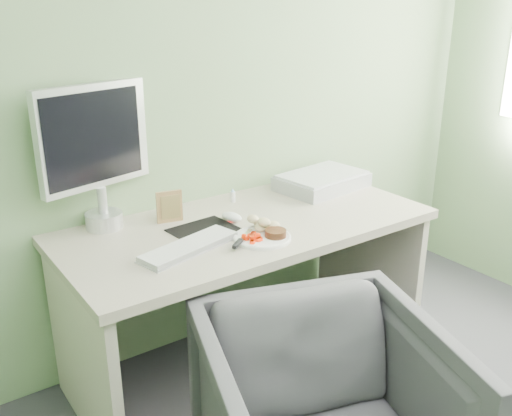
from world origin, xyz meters
TOP-DOWN VIEW (x-y plane):
  - wall_back at (0.00, 2.00)m, footprint 3.50×0.00m
  - desk at (0.00, 1.62)m, footprint 1.60×0.75m
  - plate at (-0.05, 1.44)m, footprint 0.23×0.23m
  - steak at (-0.01, 1.41)m, footprint 0.10×0.10m
  - potato_pile at (-0.01, 1.50)m, footprint 0.11×0.09m
  - carrot_heap at (-0.11, 1.43)m, footprint 0.07×0.06m
  - steak_knife at (-0.16, 1.43)m, footprint 0.17×0.13m
  - mousepad at (-0.20, 1.64)m, footprint 0.28×0.25m
  - keyboard at (-0.34, 1.52)m, footprint 0.43×0.22m
  - computer_mouse at (-0.04, 1.68)m, footprint 0.08×0.11m
  - photo_frame at (-0.27, 1.82)m, footprint 0.11×0.04m
  - eyedrop_bottle at (0.09, 1.88)m, footprint 0.02×0.02m
  - scanner at (0.57, 1.79)m, footprint 0.47×0.34m
  - monitor at (-0.52, 1.94)m, footprint 0.49×0.19m

SIDE VIEW (x-z plane):
  - desk at x=0.00m, z-range 0.18..0.91m
  - mousepad at x=-0.20m, z-range 0.73..0.73m
  - plate at x=-0.05m, z-range 0.73..0.74m
  - keyboard at x=-0.34m, z-range 0.74..0.75m
  - computer_mouse at x=-0.04m, z-range 0.73..0.77m
  - steak_knife at x=-0.16m, z-range 0.75..0.76m
  - steak at x=-0.01m, z-range 0.74..0.77m
  - eyedrop_bottle at x=0.09m, z-range 0.73..0.80m
  - carrot_heap at x=-0.11m, z-range 0.74..0.78m
  - scanner at x=0.57m, z-range 0.73..0.80m
  - potato_pile at x=-0.01m, z-range 0.74..0.80m
  - photo_frame at x=-0.27m, z-range 0.73..0.87m
  - monitor at x=-0.52m, z-range 0.77..1.36m
  - wall_back at x=0.00m, z-range -0.40..3.10m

